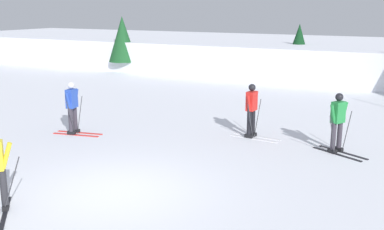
{
  "coord_description": "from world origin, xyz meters",
  "views": [
    {
      "loc": [
        5.94,
        -7.75,
        4.04
      ],
      "look_at": [
        -0.18,
        4.04,
        0.9
      ],
      "focal_mm": 43.07,
      "sensor_mm": 36.0,
      "label": 1
    }
  ],
  "objects_px": {
    "skier_blue": "(72,106)",
    "conifer_far_centre": "(299,46)",
    "skier_green": "(338,121)",
    "conifer_far_right": "(123,39)",
    "skier_red": "(252,109)"
  },
  "relations": [
    {
      "from": "conifer_far_right",
      "to": "skier_green",
      "type": "bearing_deg",
      "value": -35.6
    },
    {
      "from": "skier_green",
      "to": "skier_blue",
      "type": "xyz_separation_m",
      "value": [
        -7.94,
        -1.92,
        -0.0
      ]
    },
    {
      "from": "conifer_far_right",
      "to": "conifer_far_centre",
      "type": "distance_m",
      "value": 10.78
    },
    {
      "from": "skier_blue",
      "to": "conifer_far_centre",
      "type": "relative_size",
      "value": 0.56
    },
    {
      "from": "skier_green",
      "to": "conifer_far_centre",
      "type": "height_order",
      "value": "conifer_far_centre"
    },
    {
      "from": "skier_green",
      "to": "skier_blue",
      "type": "height_order",
      "value": "same"
    },
    {
      "from": "skier_blue",
      "to": "skier_red",
      "type": "bearing_deg",
      "value": 23.41
    },
    {
      "from": "conifer_far_right",
      "to": "conifer_far_centre",
      "type": "relative_size",
      "value": 1.13
    },
    {
      "from": "conifer_far_right",
      "to": "conifer_far_centre",
      "type": "xyz_separation_m",
      "value": [
        10.24,
        3.37,
        -0.27
      ]
    },
    {
      "from": "skier_blue",
      "to": "conifer_far_centre",
      "type": "distance_m",
      "value": 16.42
    },
    {
      "from": "skier_blue",
      "to": "conifer_far_centre",
      "type": "height_order",
      "value": "conifer_far_centre"
    },
    {
      "from": "skier_green",
      "to": "conifer_far_right",
      "type": "xyz_separation_m",
      "value": [
        -15.11,
        10.82,
        1.14
      ]
    },
    {
      "from": "skier_red",
      "to": "conifer_far_centre",
      "type": "distance_m",
      "value": 14.04
    },
    {
      "from": "skier_green",
      "to": "skier_red",
      "type": "xyz_separation_m",
      "value": [
        -2.68,
        0.36,
        -0.0
      ]
    },
    {
      "from": "skier_green",
      "to": "conifer_far_centre",
      "type": "xyz_separation_m",
      "value": [
        -4.88,
        14.2,
        0.87
      ]
    }
  ]
}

